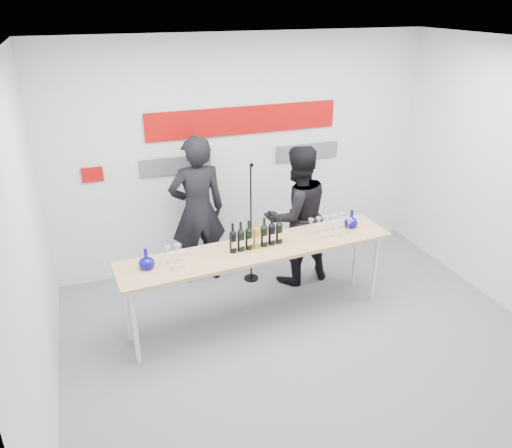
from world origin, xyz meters
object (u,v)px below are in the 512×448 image
Objects in this scene: tasting_table at (259,253)px; mic_stand at (251,246)px; presenter_right at (297,216)px; presenter_left at (198,211)px.

tasting_table is 1.93× the size of mic_stand.
presenter_left is at bearing -26.82° from presenter_right.
presenter_left is at bearing 105.92° from tasting_table.
tasting_table is 1.62× the size of presenter_left.
presenter_right is at bearing 159.17° from presenter_left.
presenter_left is 1.07× the size of presenter_right.
mic_stand is at bearing -23.62° from presenter_right.
tasting_table is 0.95m from mic_stand.
mic_stand is (-0.54, 0.17, -0.41)m from presenter_right.
presenter_right is at bearing 38.27° from tasting_table.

